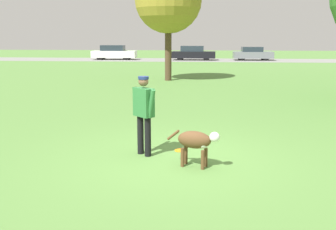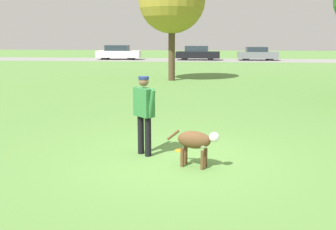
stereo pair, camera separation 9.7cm
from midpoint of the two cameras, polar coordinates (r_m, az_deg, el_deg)
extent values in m
plane|color=#56843D|center=(7.82, 0.38, -6.27)|extent=(120.00, 120.00, 0.00)
cube|color=gray|center=(39.97, 4.44, 7.95)|extent=(120.00, 6.00, 0.01)
cylinder|color=black|center=(7.86, -3.31, -3.18)|extent=(0.18, 0.18, 0.80)
cylinder|color=black|center=(8.04, -4.36, -2.85)|extent=(0.18, 0.18, 0.80)
cube|color=#2D7038|center=(7.81, -3.90, 1.85)|extent=(0.47, 0.46, 0.57)
cylinder|color=#2D7038|center=(7.62, -2.79, 1.63)|extent=(0.21, 0.21, 0.57)
cylinder|color=#2D7038|center=(8.00, -4.97, 2.07)|extent=(0.21, 0.21, 0.57)
sphere|color=brown|center=(7.75, -3.95, 4.89)|extent=(0.28, 0.28, 0.20)
cylinder|color=navy|center=(7.74, -3.95, 5.41)|extent=(0.30, 0.30, 0.06)
ellipsoid|color=brown|center=(7.21, 3.46, -3.60)|extent=(0.70, 0.50, 0.32)
ellipsoid|color=white|center=(7.17, 4.77, -4.17)|extent=(0.24, 0.27, 0.18)
sphere|color=white|center=(7.07, 6.38, -3.20)|extent=(0.23, 0.23, 0.18)
cylinder|color=brown|center=(7.32, 5.11, -6.12)|extent=(0.09, 0.09, 0.35)
cylinder|color=brown|center=(7.16, 4.68, -6.52)|extent=(0.09, 0.09, 0.35)
cylinder|color=brown|center=(7.44, 2.23, -5.79)|extent=(0.09, 0.09, 0.35)
cylinder|color=brown|center=(7.29, 1.73, -6.17)|extent=(0.09, 0.09, 0.35)
cylinder|color=brown|center=(7.34, 0.39, -2.92)|extent=(0.25, 0.12, 0.22)
cylinder|color=orange|center=(8.31, 1.40, -5.15)|extent=(0.22, 0.22, 0.02)
torus|color=orange|center=(8.31, 1.40, -5.15)|extent=(0.22, 0.22, 0.02)
cylinder|color=#4C3826|center=(21.39, -0.10, 8.96)|extent=(0.36, 0.36, 2.94)
cube|color=white|center=(40.92, -7.87, 8.75)|extent=(4.49, 1.94, 0.68)
cube|color=#232D38|center=(40.93, -8.08, 9.61)|extent=(2.35, 1.62, 0.56)
cylinder|color=black|center=(41.47, -5.82, 8.51)|extent=(0.67, 0.22, 0.67)
cylinder|color=black|center=(39.92, -6.19, 8.39)|extent=(0.67, 0.22, 0.67)
cylinder|color=black|center=(41.98, -9.45, 8.45)|extent=(0.67, 0.22, 0.67)
cylinder|color=black|center=(40.46, -9.95, 8.32)|extent=(0.67, 0.22, 0.67)
cube|color=black|center=(39.89, 3.66, 8.72)|extent=(4.39, 1.80, 0.65)
cube|color=#232D38|center=(39.87, 3.49, 9.59)|extent=(2.30, 1.50, 0.56)
cylinder|color=black|center=(40.54, 5.58, 8.40)|extent=(0.62, 0.22, 0.61)
cylinder|color=black|center=(39.13, 5.51, 8.30)|extent=(0.62, 0.22, 0.61)
cylinder|color=black|center=(40.71, 1.88, 8.46)|extent=(0.62, 0.22, 0.61)
cylinder|color=black|center=(39.30, 1.68, 8.36)|extent=(0.62, 0.22, 0.61)
cube|color=slate|center=(40.39, 12.16, 8.52)|extent=(3.91, 1.91, 0.64)
cube|color=#232D38|center=(40.35, 12.02, 9.32)|extent=(2.05, 1.60, 0.48)
cylinder|color=black|center=(41.34, 13.58, 8.19)|extent=(0.61, 0.22, 0.60)
cylinder|color=black|center=(39.83, 13.96, 8.07)|extent=(0.61, 0.22, 0.60)
cylinder|color=black|center=(41.00, 10.37, 8.30)|extent=(0.61, 0.22, 0.60)
cylinder|color=black|center=(39.48, 10.64, 8.18)|extent=(0.61, 0.22, 0.60)
camera|label=1|loc=(0.05, -90.37, -0.08)|focal=42.00mm
camera|label=2|loc=(0.05, 89.63, 0.08)|focal=42.00mm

